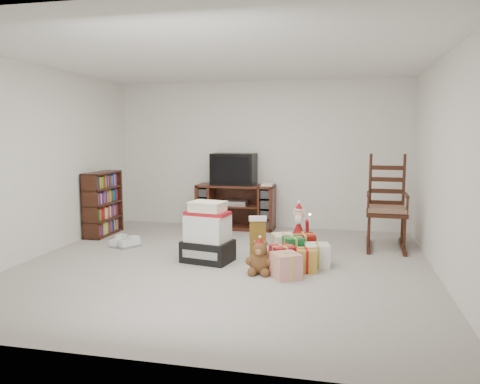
# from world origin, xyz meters

# --- Properties ---
(room) EXTENTS (5.01, 5.01, 2.51)m
(room) POSITION_xyz_m (0.00, 0.00, 1.25)
(room) COLOR #A59F97
(room) RESTS_ON ground
(tv_stand) EXTENTS (1.33, 0.49, 0.75)m
(tv_stand) POSITION_xyz_m (-0.37, 2.23, 0.38)
(tv_stand) COLOR #471E14
(tv_stand) RESTS_ON floor
(bookshelf) EXTENTS (0.28, 0.83, 1.01)m
(bookshelf) POSITION_xyz_m (-2.33, 1.30, 0.49)
(bookshelf) COLOR #381A0F
(bookshelf) RESTS_ON floor
(rocking_chair) EXTENTS (0.59, 0.93, 1.38)m
(rocking_chair) POSITION_xyz_m (2.02, 1.43, 0.47)
(rocking_chair) COLOR #381A0F
(rocking_chair) RESTS_ON floor
(gift_pile) EXTENTS (0.67, 0.54, 0.75)m
(gift_pile) POSITION_xyz_m (-0.24, 0.13, 0.33)
(gift_pile) COLOR black
(gift_pile) RESTS_ON floor
(red_suitcase) EXTENTS (0.38, 0.21, 0.58)m
(red_suitcase) POSITION_xyz_m (-0.21, 0.25, 0.25)
(red_suitcase) COLOR maroon
(red_suitcase) RESTS_ON floor
(stocking) EXTENTS (0.29, 0.18, 0.57)m
(stocking) POSITION_xyz_m (0.36, 0.38, 0.28)
(stocking) COLOR #0C7120
(stocking) RESTS_ON floor
(teddy_bear) EXTENTS (0.26, 0.23, 0.39)m
(teddy_bear) POSITION_xyz_m (0.50, -0.24, 0.17)
(teddy_bear) COLOR brown
(teddy_bear) RESTS_ON floor
(santa_figurine) EXTENTS (0.33, 0.31, 0.67)m
(santa_figurine) POSITION_xyz_m (0.82, 0.99, 0.26)
(santa_figurine) COLOR maroon
(santa_figurine) RESTS_ON floor
(mrs_claus_figurine) EXTENTS (0.31, 0.29, 0.64)m
(mrs_claus_figurine) POSITION_xyz_m (-0.56, 0.56, 0.24)
(mrs_claus_figurine) COLOR maroon
(mrs_claus_figurine) RESTS_ON floor
(sneaker_pair) EXTENTS (0.42, 0.34, 0.11)m
(sneaker_pair) POSITION_xyz_m (-1.64, 0.61, 0.06)
(sneaker_pair) COLOR silver
(sneaker_pair) RESTS_ON floor
(gift_cluster) EXTENTS (0.75, 1.09, 0.26)m
(gift_cluster) POSITION_xyz_m (0.89, 0.18, 0.13)
(gift_cluster) COLOR #AA131D
(gift_cluster) RESTS_ON floor
(crt_television) EXTENTS (0.73, 0.53, 0.53)m
(crt_television) POSITION_xyz_m (-0.40, 2.26, 1.02)
(crt_television) COLOR black
(crt_television) RESTS_ON tv_stand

